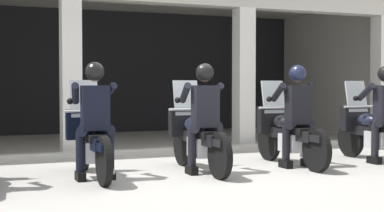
{
  "coord_description": "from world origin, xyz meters",
  "views": [
    {
      "loc": [
        -3.16,
        -7.82,
        1.28
      ],
      "look_at": [
        0.0,
        0.09,
        0.96
      ],
      "focal_mm": 52.77,
      "sensor_mm": 36.0,
      "label": 1
    }
  ],
  "objects_px": {
    "police_officer_right": "(297,107)",
    "motorcycle_left": "(91,141)",
    "police_officer_left": "(95,110)",
    "motorcycle_center": "(197,137)",
    "police_officer_center": "(204,109)",
    "motorcycle_right": "(287,134)",
    "motorcycle_far_right": "(373,131)"
  },
  "relations": [
    {
      "from": "police_officer_left",
      "to": "police_officer_right",
      "type": "xyz_separation_m",
      "value": [
        3.15,
        -0.01,
        -0.0
      ]
    },
    {
      "from": "police_officer_left",
      "to": "motorcycle_far_right",
      "type": "distance_m",
      "value": 4.75
    },
    {
      "from": "motorcycle_center",
      "to": "motorcycle_right",
      "type": "distance_m",
      "value": 1.58
    },
    {
      "from": "police_officer_left",
      "to": "motorcycle_right",
      "type": "xyz_separation_m",
      "value": [
        3.15,
        0.27,
        -0.44
      ]
    },
    {
      "from": "police_officer_right",
      "to": "motorcycle_center",
      "type": "bearing_deg",
      "value": 174.75
    },
    {
      "from": "police_officer_left",
      "to": "police_officer_center",
      "type": "distance_m",
      "value": 1.58
    },
    {
      "from": "motorcycle_far_right",
      "to": "motorcycle_right",
      "type": "bearing_deg",
      "value": 175.25
    },
    {
      "from": "motorcycle_center",
      "to": "motorcycle_right",
      "type": "relative_size",
      "value": 1.0
    },
    {
      "from": "motorcycle_right",
      "to": "motorcycle_far_right",
      "type": "bearing_deg",
      "value": -1.51
    },
    {
      "from": "police_officer_left",
      "to": "motorcycle_right",
      "type": "distance_m",
      "value": 3.19
    },
    {
      "from": "police_officer_left",
      "to": "police_officer_center",
      "type": "xyz_separation_m",
      "value": [
        1.57,
        -0.05,
        0.0
      ]
    },
    {
      "from": "police_officer_right",
      "to": "police_officer_center",
      "type": "bearing_deg",
      "value": -175.0
    },
    {
      "from": "police_officer_left",
      "to": "motorcycle_center",
      "type": "distance_m",
      "value": 1.65
    },
    {
      "from": "motorcycle_left",
      "to": "police_officer_center",
      "type": "height_order",
      "value": "police_officer_center"
    },
    {
      "from": "motorcycle_left",
      "to": "motorcycle_far_right",
      "type": "bearing_deg",
      "value": -6.74
    },
    {
      "from": "motorcycle_center",
      "to": "police_officer_right",
      "type": "distance_m",
      "value": 1.65
    },
    {
      "from": "police_officer_left",
      "to": "police_officer_center",
      "type": "relative_size",
      "value": 1.0
    },
    {
      "from": "police_officer_center",
      "to": "police_officer_right",
      "type": "xyz_separation_m",
      "value": [
        1.57,
        0.04,
        -0.0
      ]
    },
    {
      "from": "motorcycle_left",
      "to": "police_officer_center",
      "type": "relative_size",
      "value": 1.29
    },
    {
      "from": "motorcycle_left",
      "to": "police_officer_left",
      "type": "distance_m",
      "value": 0.52
    },
    {
      "from": "motorcycle_center",
      "to": "police_officer_right",
      "type": "xyz_separation_m",
      "value": [
        1.57,
        -0.24,
        0.44
      ]
    },
    {
      "from": "police_officer_right",
      "to": "motorcycle_left",
      "type": "bearing_deg",
      "value": 178.11
    },
    {
      "from": "motorcycle_left",
      "to": "motorcycle_right",
      "type": "distance_m",
      "value": 3.15
    },
    {
      "from": "motorcycle_left",
      "to": "police_officer_left",
      "type": "bearing_deg",
      "value": -95.24
    },
    {
      "from": "motorcycle_left",
      "to": "motorcycle_far_right",
      "type": "height_order",
      "value": "same"
    },
    {
      "from": "police_officer_center",
      "to": "motorcycle_center",
      "type": "bearing_deg",
      "value": 89.09
    },
    {
      "from": "police_officer_right",
      "to": "motorcycle_right",
      "type": "bearing_deg",
      "value": 93.16
    },
    {
      "from": "police_officer_right",
      "to": "motorcycle_far_right",
      "type": "relative_size",
      "value": 0.78
    },
    {
      "from": "motorcycle_right",
      "to": "motorcycle_center",
      "type": "bearing_deg",
      "value": -175.0
    },
    {
      "from": "police_officer_right",
      "to": "police_officer_left",
      "type": "bearing_deg",
      "value": -176.74
    },
    {
      "from": "police_officer_left",
      "to": "police_officer_center",
      "type": "height_order",
      "value": "same"
    },
    {
      "from": "motorcycle_right",
      "to": "motorcycle_far_right",
      "type": "height_order",
      "value": "same"
    }
  ]
}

